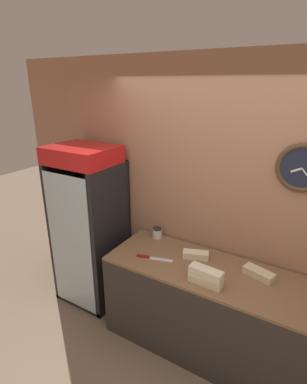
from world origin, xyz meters
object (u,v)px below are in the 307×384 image
object	(u,v)px
sandwich_stack_bottom	(205,280)
sandwich_flat_left	(259,273)
sandwich_stack_middle	(206,273)
condiment_jar	(157,233)
beverage_cooler	(92,218)
sandwich_flat_right	(196,255)
chefs_knife	(150,257)

from	to	relation	value
sandwich_stack_bottom	sandwich_flat_left	distance (m)	0.48
sandwich_stack_middle	condiment_jar	xyz separation A→B (m)	(-0.74, 0.48, -0.06)
beverage_cooler	sandwich_flat_right	bearing A→B (deg)	1.65
chefs_knife	condiment_jar	distance (m)	0.42
beverage_cooler	sandwich_flat_right	size ratio (longest dim) A/B	7.07
beverage_cooler	sandwich_stack_middle	world-z (taller)	beverage_cooler
sandwich_flat_left	chefs_knife	distance (m)	0.98
sandwich_stack_bottom	chefs_knife	world-z (taller)	sandwich_stack_bottom
sandwich_stack_middle	chefs_knife	world-z (taller)	sandwich_stack_middle
sandwich_stack_middle	condiment_jar	bearing A→B (deg)	146.94
sandwich_stack_bottom	sandwich_flat_left	bearing A→B (deg)	43.26
sandwich_flat_right	sandwich_stack_bottom	bearing A→B (deg)	-55.01
chefs_knife	condiment_jar	size ratio (longest dim) A/B	3.13
sandwich_stack_middle	sandwich_flat_left	bearing A→B (deg)	43.26
beverage_cooler	chefs_knife	world-z (taller)	beverage_cooler
beverage_cooler	chefs_knife	size ratio (longest dim) A/B	5.34
condiment_jar	sandwich_flat_left	bearing A→B (deg)	-7.80
beverage_cooler	sandwich_stack_bottom	size ratio (longest dim) A/B	6.49
sandwich_flat_right	chefs_knife	bearing A→B (deg)	-148.15
sandwich_flat_left	sandwich_flat_right	size ratio (longest dim) A/B	1.08
sandwich_flat_left	condiment_jar	xyz separation A→B (m)	(-1.09, 0.15, 0.02)
sandwich_stack_middle	sandwich_flat_right	distance (m)	0.40
beverage_cooler	sandwich_stack_bottom	world-z (taller)	beverage_cooler
sandwich_flat_left	condiment_jar	bearing A→B (deg)	172.20
sandwich_flat_right	condiment_jar	bearing A→B (deg)	162.89
sandwich_stack_middle	condiment_jar	distance (m)	0.89
chefs_knife	condiment_jar	bearing A→B (deg)	109.97
sandwich_stack_middle	sandwich_flat_left	xyz separation A→B (m)	(0.35, 0.33, -0.08)
condiment_jar	sandwich_flat_right	bearing A→B (deg)	-17.11
sandwich_flat_right	chefs_knife	distance (m)	0.44
sandwich_stack_middle	sandwich_flat_left	size ratio (longest dim) A/B	1.02
sandwich_flat_left	beverage_cooler	bearing A→B (deg)	-178.61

